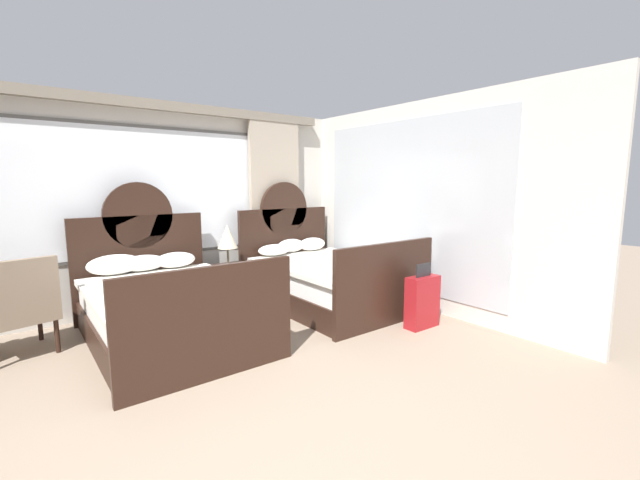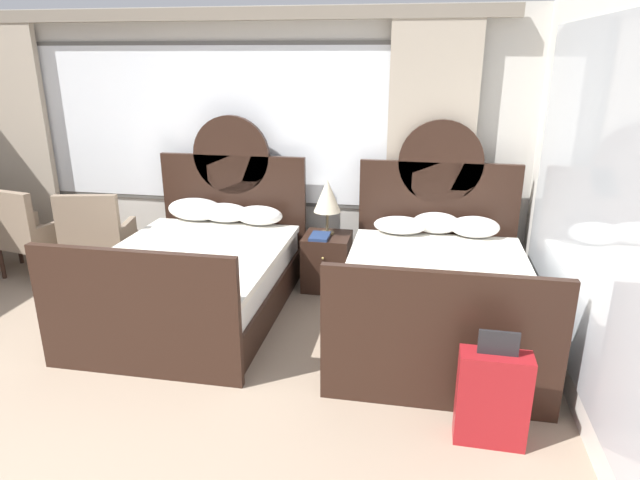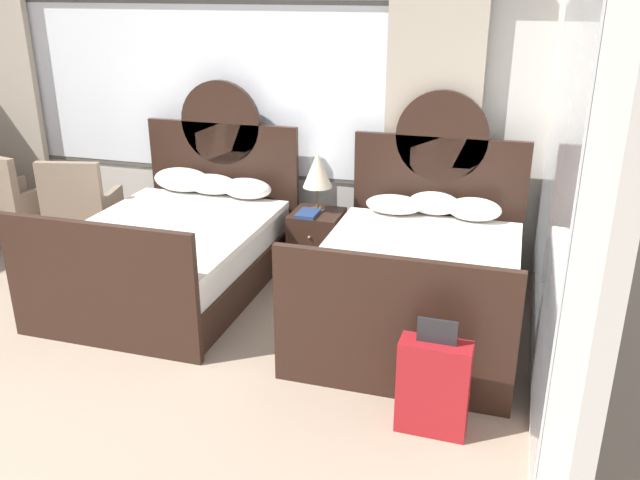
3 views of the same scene
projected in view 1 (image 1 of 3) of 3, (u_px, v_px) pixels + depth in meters
The scene contains 9 objects.
wall_back_window at pixel (109, 203), 4.95m from camera, with size 6.57×0.22×2.70m.
wall_right_mirror at pixel (423, 207), 5.30m from camera, with size 0.08×4.29×2.70m.
bed_near_window at pixel (168, 306), 4.32m from camera, with size 1.55×2.21×1.67m.
bed_near_mirror at pixel (325, 278), 5.59m from camera, with size 1.55×2.21×1.67m.
nightstand_between_beds at pixel (231, 285), 5.53m from camera, with size 0.46×0.48×0.55m.
table_lamp_on_nightstand at pixel (227, 237), 5.47m from camera, with size 0.27×0.27×0.55m.
book_on_nightstand at pixel (229, 266), 5.39m from camera, with size 0.18×0.26×0.03m.
armchair_by_window_left at pixel (18, 305), 3.86m from camera, with size 0.72×0.72×0.97m.
suitcase_on_floor at pixel (422, 301), 4.68m from camera, with size 0.42×0.19×0.75m.
Camera 1 is at (-0.99, -1.81, 1.67)m, focal length 22.84 mm.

